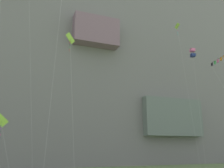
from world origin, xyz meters
The scene contains 6 objects.
cliff_face centered at (0.01, 59.84, 30.95)m, with size 180.00×32.81×61.93m.
kite_diamond_mid_left centered at (-10.03, 20.18, 15.44)m, with size 1.50×2.37×17.15m.
kite_banner_low_center centered at (14.46, 21.59, 17.12)m, with size 3.29×6.73×17.95m.
kite_box_mid_right centered at (22.48, 37.36, 26.00)m, with size 3.32×4.40×27.06m.
kite_diamond_front_field centered at (16.78, 34.94, 29.84)m, with size 1.18×5.46×31.92m.
kite_diamond_high_center centered at (-16.81, 26.65, 6.92)m, with size 2.99×5.28×8.03m.
Camera 1 is at (-14.52, -5.23, 3.93)m, focal length 37.94 mm.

